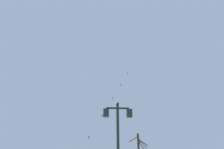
{
  "coord_description": "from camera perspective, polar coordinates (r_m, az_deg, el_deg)",
  "views": [
    {
      "loc": [
        1.14,
        -2.49,
        1.87
      ],
      "look_at": [
        2.29,
        14.41,
        9.62
      ],
      "focal_mm": 30.56,
      "sensor_mm": 36.0,
      "label": 1
    }
  ],
  "objects": [
    {
      "name": "kite_train",
      "position": [
        28.46,
        -0.85,
        -8.79
      ],
      "size": [
        9.44,
        11.95,
        18.6
      ],
      "color": "brown",
      "rests_on": "ground_plane"
    },
    {
      "name": "twin_lantern_lamp_post",
      "position": [
        9.66,
        1.77,
        -16.46
      ],
      "size": [
        1.46,
        0.28,
        4.66
      ],
      "color": "#1E2D23",
      "rests_on": "ground_plane"
    }
  ]
}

